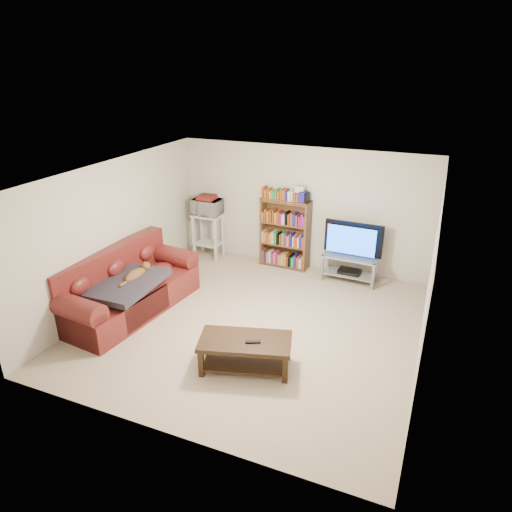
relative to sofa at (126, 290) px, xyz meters
The scene contains 19 objects.
floor 2.18m from the sofa, ahead, with size 5.00×5.00×0.00m, color #C5AF92.
ceiling 2.97m from the sofa, ahead, with size 5.00×5.00×0.00m, color white.
wall_back 3.66m from the sofa, 53.39° to the left, with size 5.00×5.00×0.00m, color silver.
wall_front 3.13m from the sofa, 45.21° to the right, with size 5.00×5.00×0.00m, color silver.
wall_left 0.99m from the sofa, 136.23° to the left, with size 5.00×5.00×0.00m, color silver.
wall_right 4.72m from the sofa, ahead, with size 5.00×5.00×0.00m, color silver.
sofa is the anchor object (origin of this frame).
blanket 0.35m from the sofa, 46.65° to the right, with size 0.94×1.21×0.10m, color #2C2832.
cat 0.36m from the sofa, ahead, with size 0.26×0.66×0.20m, color brown, non-canonical shape.
coffee_table 2.57m from the sofa, 15.97° to the right, with size 1.35×0.93×0.45m.
remote 2.70m from the sofa, 15.73° to the right, with size 0.20×0.06×0.02m, color black.
tv_stand 4.07m from the sofa, 37.74° to the left, with size 1.03×0.50×0.51m.
television 4.10m from the sofa, 37.74° to the left, with size 1.09×0.14×0.63m, color black.
dvd_player 4.07m from the sofa, 37.74° to the left, with size 0.41×0.28×0.06m, color black.
bookshelf 3.27m from the sofa, 55.05° to the left, with size 0.99×0.35×1.41m.
shelf_clutter 3.50m from the sofa, 53.74° to the left, with size 0.72×0.23×0.28m.
microwave_stand 2.53m from the sofa, 84.96° to the left, with size 0.59×0.43×0.94m.
microwave 2.63m from the sofa, 84.96° to the left, with size 0.58×0.39×0.32m, color silver.
game_boxes 2.69m from the sofa, 84.96° to the left, with size 0.34×0.30×0.05m, color maroon.
Camera 1 is at (2.44, -5.75, 3.87)m, focal length 32.00 mm.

